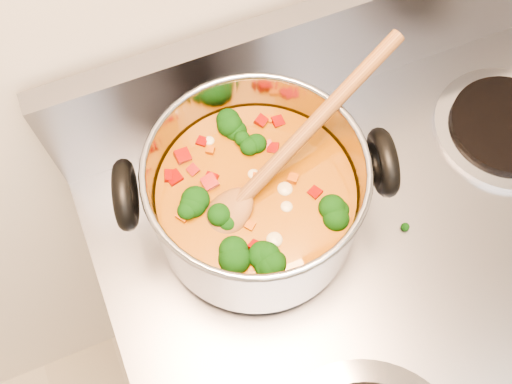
% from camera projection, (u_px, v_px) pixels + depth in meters
% --- Properties ---
extents(electric_range, '(0.77, 0.69, 1.08)m').
position_uv_depth(electric_range, '(374.00, 347.00, 1.09)').
color(electric_range, gray).
rests_on(electric_range, ground).
extents(stockpot, '(0.30, 0.24, 0.15)m').
position_uv_depth(stockpot, '(256.00, 197.00, 0.64)').
color(stockpot, '#A5A5AD').
rests_on(stockpot, electric_range).
extents(wooden_spoon, '(0.29, 0.13, 0.12)m').
position_uv_depth(wooden_spoon, '(269.00, 170.00, 0.61)').
color(wooden_spoon, brown).
rests_on(wooden_spoon, stockpot).
extents(cooktop_crumbs, '(0.05, 0.16, 0.01)m').
position_uv_depth(cooktop_crumbs, '(366.00, 159.00, 0.74)').
color(cooktop_crumbs, black).
rests_on(cooktop_crumbs, electric_range).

